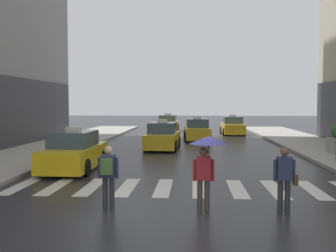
{
  "coord_description": "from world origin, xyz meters",
  "views": [
    {
      "loc": [
        0.35,
        -9.45,
        2.75
      ],
      "look_at": [
        -0.77,
        8.0,
        1.74
      ],
      "focal_mm": 41.12,
      "sensor_mm": 36.0,
      "label": 1
    }
  ],
  "objects_px": {
    "taxi_second": "(163,137)",
    "taxi_fourth": "(232,126)",
    "taxi_fifth": "(168,124)",
    "pedestrian_with_handbag": "(285,176)",
    "pedestrian_with_backpack": "(108,172)",
    "taxi_third": "(197,131)",
    "pedestrian_with_umbrella": "(207,153)",
    "taxi_lead": "(74,153)"
  },
  "relations": [
    {
      "from": "taxi_second",
      "to": "taxi_fourth",
      "type": "height_order",
      "value": "same"
    },
    {
      "from": "taxi_second",
      "to": "taxi_fifth",
      "type": "xyz_separation_m",
      "value": [
        -0.65,
        15.17,
        0.0
      ]
    },
    {
      "from": "pedestrian_with_handbag",
      "to": "pedestrian_with_backpack",
      "type": "bearing_deg",
      "value": 179.66
    },
    {
      "from": "taxi_third",
      "to": "pedestrian_with_backpack",
      "type": "height_order",
      "value": "taxi_third"
    },
    {
      "from": "taxi_third",
      "to": "taxi_fourth",
      "type": "distance_m",
      "value": 6.38
    },
    {
      "from": "taxi_second",
      "to": "pedestrian_with_handbag",
      "type": "distance_m",
      "value": 14.11
    },
    {
      "from": "pedestrian_with_umbrella",
      "to": "pedestrian_with_backpack",
      "type": "distance_m",
      "value": 2.62
    },
    {
      "from": "taxi_lead",
      "to": "taxi_fifth",
      "type": "distance_m",
      "value": 22.99
    },
    {
      "from": "pedestrian_with_backpack",
      "to": "taxi_second",
      "type": "bearing_deg",
      "value": 88.35
    },
    {
      "from": "pedestrian_with_umbrella",
      "to": "pedestrian_with_backpack",
      "type": "bearing_deg",
      "value": 177.3
    },
    {
      "from": "taxi_fourth",
      "to": "pedestrian_with_backpack",
      "type": "bearing_deg",
      "value": -103.07
    },
    {
      "from": "pedestrian_with_umbrella",
      "to": "taxi_second",
      "type": "bearing_deg",
      "value": 99.11
    },
    {
      "from": "taxi_fifth",
      "to": "pedestrian_with_handbag",
      "type": "bearing_deg",
      "value": -80.48
    },
    {
      "from": "taxi_fourth",
      "to": "taxi_fifth",
      "type": "xyz_separation_m",
      "value": [
        -6.03,
        3.81,
        0.0
      ]
    },
    {
      "from": "taxi_lead",
      "to": "pedestrian_with_umbrella",
      "type": "bearing_deg",
      "value": -48.17
    },
    {
      "from": "taxi_lead",
      "to": "pedestrian_with_umbrella",
      "type": "relative_size",
      "value": 2.34
    },
    {
      "from": "taxi_fifth",
      "to": "pedestrian_with_umbrella",
      "type": "height_order",
      "value": "pedestrian_with_umbrella"
    },
    {
      "from": "taxi_fourth",
      "to": "pedestrian_with_handbag",
      "type": "xyz_separation_m",
      "value": [
        -1.22,
        -24.85,
        0.21
      ]
    },
    {
      "from": "taxi_lead",
      "to": "pedestrian_with_umbrella",
      "type": "distance_m",
      "value": 7.94
    },
    {
      "from": "taxi_third",
      "to": "pedestrian_with_backpack",
      "type": "distance_m",
      "value": 19.49
    },
    {
      "from": "pedestrian_with_umbrella",
      "to": "pedestrian_with_handbag",
      "type": "height_order",
      "value": "pedestrian_with_umbrella"
    },
    {
      "from": "taxi_fourth",
      "to": "pedestrian_with_backpack",
      "type": "xyz_separation_m",
      "value": [
        -5.76,
        -24.82,
        0.25
      ]
    },
    {
      "from": "pedestrian_with_backpack",
      "to": "taxi_third",
      "type": "bearing_deg",
      "value": 82.53
    },
    {
      "from": "pedestrian_with_backpack",
      "to": "pedestrian_with_handbag",
      "type": "xyz_separation_m",
      "value": [
        4.55,
        -0.03,
        -0.04
      ]
    },
    {
      "from": "taxi_fourth",
      "to": "taxi_fifth",
      "type": "height_order",
      "value": "same"
    },
    {
      "from": "taxi_second",
      "to": "taxi_fourth",
      "type": "relative_size",
      "value": 1.01
    },
    {
      "from": "taxi_second",
      "to": "taxi_fifth",
      "type": "bearing_deg",
      "value": 92.45
    },
    {
      "from": "taxi_third",
      "to": "pedestrian_with_handbag",
      "type": "relative_size",
      "value": 2.8
    },
    {
      "from": "taxi_second",
      "to": "taxi_lead",
      "type": "bearing_deg",
      "value": -111.92
    },
    {
      "from": "taxi_fourth",
      "to": "pedestrian_with_backpack",
      "type": "distance_m",
      "value": 25.49
    },
    {
      "from": "taxi_third",
      "to": "pedestrian_with_backpack",
      "type": "xyz_separation_m",
      "value": [
        -2.53,
        -19.32,
        0.25
      ]
    },
    {
      "from": "taxi_third",
      "to": "pedestrian_with_umbrella",
      "type": "bearing_deg",
      "value": -89.91
    },
    {
      "from": "pedestrian_with_handbag",
      "to": "taxi_fifth",
      "type": "bearing_deg",
      "value": 99.52
    },
    {
      "from": "taxi_lead",
      "to": "pedestrian_with_handbag",
      "type": "relative_size",
      "value": 2.76
    },
    {
      "from": "taxi_third",
      "to": "pedestrian_with_backpack",
      "type": "relative_size",
      "value": 2.8
    },
    {
      "from": "taxi_fourth",
      "to": "taxi_second",
      "type": "bearing_deg",
      "value": -115.32
    },
    {
      "from": "taxi_lead",
      "to": "taxi_second",
      "type": "height_order",
      "value": "same"
    },
    {
      "from": "taxi_fifth",
      "to": "pedestrian_with_umbrella",
      "type": "distance_m",
      "value": 28.9
    },
    {
      "from": "taxi_third",
      "to": "taxi_fifth",
      "type": "xyz_separation_m",
      "value": [
        -2.79,
        9.31,
        0.0
      ]
    },
    {
      "from": "taxi_third",
      "to": "taxi_fifth",
      "type": "distance_m",
      "value": 9.72
    },
    {
      "from": "taxi_lead",
      "to": "pedestrian_with_handbag",
      "type": "xyz_separation_m",
      "value": [
        7.25,
        -5.8,
        0.21
      ]
    },
    {
      "from": "taxi_lead",
      "to": "pedestrian_with_umbrella",
      "type": "height_order",
      "value": "pedestrian_with_umbrella"
    }
  ]
}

